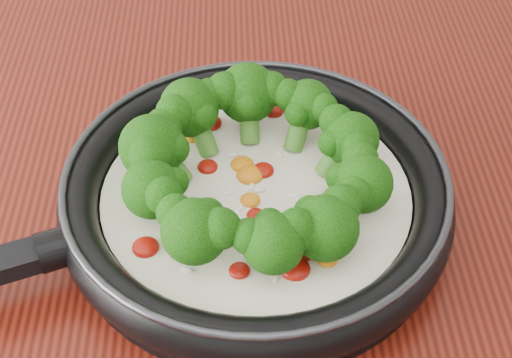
{
  "coord_description": "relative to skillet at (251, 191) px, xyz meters",
  "views": [
    {
      "loc": [
        -0.02,
        0.61,
        1.39
      ],
      "look_at": [
        -0.01,
        1.07,
        0.95
      ],
      "focal_mm": 53.68,
      "sensor_mm": 36.0,
      "label": 1
    }
  ],
  "objects": [
    {
      "name": "skillet",
      "position": [
        0.0,
        0.0,
        0.0
      ],
      "size": [
        0.55,
        0.43,
        0.1
      ],
      "color": "black",
      "rests_on": "counter"
    }
  ]
}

